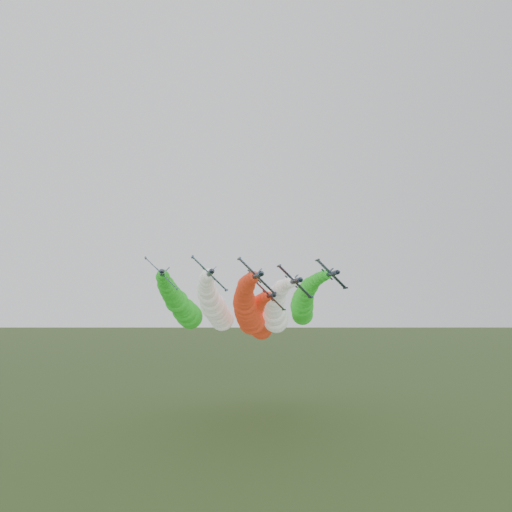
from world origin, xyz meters
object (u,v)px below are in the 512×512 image
at_px(jet_inner_right, 275,311).
at_px(jet_outer_left, 181,306).
at_px(jet_inner_left, 215,306).
at_px(jet_outer_right, 304,303).
at_px(jet_lead, 248,310).
at_px(jet_trail, 259,319).

distance_m(jet_inner_right, jet_outer_left, 27.22).
height_order(jet_inner_left, jet_outer_left, jet_outer_left).
distance_m(jet_inner_right, jet_outer_right, 14.53).
bearing_deg(jet_inner_left, jet_outer_left, 131.23).
height_order(jet_lead, jet_outer_left, jet_outer_left).
bearing_deg(jet_lead, jet_trail, 72.70).
distance_m(jet_outer_right, jet_trail, 15.32).
relative_size(jet_outer_left, jet_trail, 1.00).
bearing_deg(jet_lead, jet_outer_right, 39.60).
bearing_deg(jet_outer_left, jet_inner_right, -13.63).
relative_size(jet_outer_left, jet_outer_right, 1.00).
relative_size(jet_lead, jet_inner_left, 1.00).
bearing_deg(jet_trail, jet_inner_left, -128.51).
bearing_deg(jet_inner_right, jet_trail, 96.13).
height_order(jet_inner_left, jet_outer_right, jet_outer_right).
bearing_deg(jet_outer_left, jet_trail, 21.73).
distance_m(jet_lead, jet_outer_left, 22.12).
relative_size(jet_inner_left, jet_outer_left, 1.00).
height_order(jet_lead, jet_trail, jet_lead).
distance_m(jet_outer_left, jet_outer_right, 37.43).
height_order(jet_inner_right, jet_outer_right, jet_outer_right).
relative_size(jet_inner_left, jet_outer_right, 1.00).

